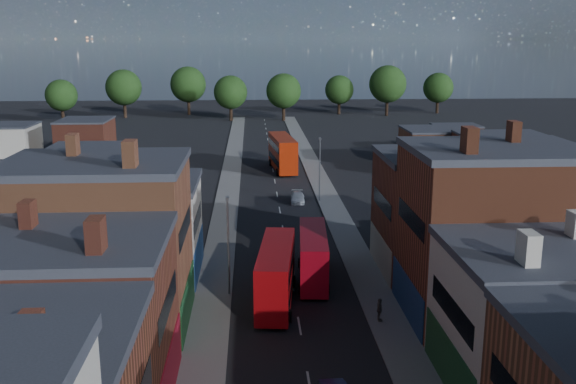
{
  "coord_description": "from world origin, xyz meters",
  "views": [
    {
      "loc": [
        -3.22,
        -18.3,
        20.02
      ],
      "look_at": [
        0.0,
        38.45,
        6.43
      ],
      "focal_mm": 40.0,
      "sensor_mm": 36.0,
      "label": 1
    }
  ],
  "objects": [
    {
      "name": "lamp_post_3",
      "position": [
        5.2,
        60.0,
        4.7
      ],
      "size": [
        0.25,
        0.7,
        8.12
      ],
      "color": "slate",
      "rests_on": "ground"
    },
    {
      "name": "ped_3",
      "position": [
        5.82,
        24.27,
        0.99
      ],
      "size": [
        0.48,
        1.02,
        1.73
      ],
      "primitive_type": "imported",
      "rotation": [
        0.0,
        0.0,
        1.56
      ],
      "color": "#605C53",
      "rests_on": "pavement_east"
    },
    {
      "name": "pavement_east",
      "position": [
        6.5,
        50.0,
        0.06
      ],
      "size": [
        3.0,
        200.0,
        0.12
      ],
      "primitive_type": "cube",
      "color": "gray",
      "rests_on": "ground"
    },
    {
      "name": "bus_2",
      "position": [
        1.5,
        79.94,
        2.87
      ],
      "size": [
        4.06,
        12.53,
        5.31
      ],
      "rotation": [
        0.0,
        0.0,
        0.1
      ],
      "color": "#9F1F07",
      "rests_on": "ground"
    },
    {
      "name": "bus_1",
      "position": [
        1.81,
        32.86,
        2.28
      ],
      "size": [
        2.98,
        9.9,
        4.22
      ],
      "rotation": [
        0.0,
        0.0,
        -0.07
      ],
      "color": "red",
      "rests_on": "ground"
    },
    {
      "name": "pavement_west",
      "position": [
        -6.5,
        50.0,
        0.06
      ],
      "size": [
        3.0,
        200.0,
        0.12
      ],
      "primitive_type": "cube",
      "color": "gray",
      "rests_on": "ground"
    },
    {
      "name": "bus_0",
      "position": [
        -1.5,
        28.2,
        2.46
      ],
      "size": [
        3.53,
        10.77,
        4.56
      ],
      "rotation": [
        0.0,
        0.0,
        -0.11
      ],
      "color": "red",
      "rests_on": "ground"
    },
    {
      "name": "car_3",
      "position": [
        2.42,
        59.74,
        0.61
      ],
      "size": [
        1.91,
        4.27,
        1.22
      ],
      "primitive_type": "imported",
      "rotation": [
        0.0,
        0.0,
        -0.05
      ],
      "color": "white",
      "rests_on": "ground"
    },
    {
      "name": "lamp_post_2",
      "position": [
        -5.2,
        30.0,
        4.7
      ],
      "size": [
        0.25,
        0.7,
        8.12
      ],
      "color": "slate",
      "rests_on": "ground"
    },
    {
      "name": "car_2",
      "position": [
        -1.2,
        38.44,
        0.65
      ],
      "size": [
        2.64,
        4.88,
        1.3
      ],
      "primitive_type": "imported",
      "rotation": [
        0.0,
        0.0,
        0.11
      ],
      "color": "black",
      "rests_on": "ground"
    }
  ]
}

